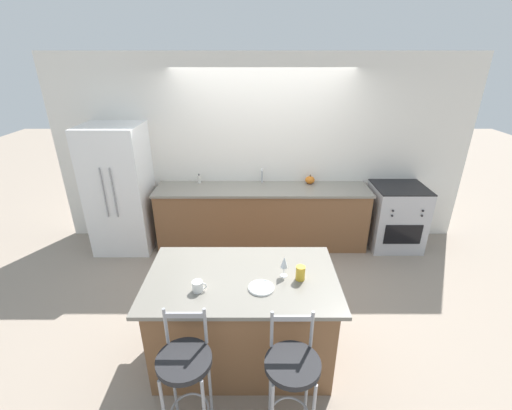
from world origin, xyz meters
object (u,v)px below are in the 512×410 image
Objects in this scene: pumpkin_decoration at (310,180)px; soap_bottle at (199,179)px; dinner_plate at (261,288)px; coffee_mug at (198,286)px; wine_glass at (284,263)px; bar_stool_near at (185,373)px; bar_stool_far at (291,377)px; tumbler_cup at (300,273)px; oven_range at (395,216)px; refrigerator at (120,189)px.

soap_bottle is at bearing 179.28° from pumpkin_decoration.
coffee_mug is (-0.51, -0.03, 0.04)m from dinner_plate.
wine_glass is at bearing 41.46° from dinner_plate.
bar_stool_near is 0.74m from bar_stool_far.
bar_stool_far is 8.44× the size of tumbler_cup.
bar_stool_near and bar_stool_far have the same top height.
bar_stool_near is 1.00× the size of bar_stool_far.
oven_range is at bearing 48.26° from dinner_plate.
bar_stool_far is at bearing -70.60° from soap_bottle.
oven_range is (3.98, 0.02, -0.44)m from refrigerator.
bar_stool_near is 8.44× the size of tumbler_cup.
refrigerator is 1.93× the size of oven_range.
tumbler_cup reaches higher than coffee_mug.
soap_bottle is (-0.37, 2.52, 0.01)m from coffee_mug.
tumbler_cup is 2.39m from pumpkin_decoration.
bar_stool_near is 0.63m from coffee_mug.
bar_stool_far is 0.81m from tumbler_cup.
oven_range is 6.65× the size of soap_bottle.
refrigerator is 3.16m from bar_stool_near.
refrigerator is 1.68× the size of bar_stool_near.
wine_glass reaches higher than oven_range.
oven_range is at bearing 0.30° from refrigerator.
bar_stool_far is 0.97m from coffee_mug.
coffee_mug is at bearing -137.84° from oven_range.
bar_stool_near is 1.13m from wine_glass.
pumpkin_decoration is at bearing 73.04° from dinner_plate.
soap_bottle is at bearing 98.40° from coffee_mug.
soap_bottle is at bearing 13.35° from refrigerator.
refrigerator is at bearing 117.04° from bar_stool_near.
coffee_mug is at bearing -169.71° from tumbler_cup.
bar_stool_far reaches higher than tumbler_cup.
wine_glass is 1.34× the size of soap_bottle.
soap_bottle is (-0.88, 2.49, 0.05)m from dinner_plate.
dinner_plate is 0.51m from coffee_mug.
bar_stool_near reaches higher than coffee_mug.
oven_range is 3.44m from coffee_mug.
refrigerator is 14.21× the size of tumbler_cup.
wine_glass is 1.49× the size of tumbler_cup.
bar_stool_far is (2.17, -2.83, -0.29)m from refrigerator.
soap_bottle is at bearing 117.16° from tumbler_cup.
oven_range reaches higher than dinner_plate.
soap_bottle reaches higher than oven_range.
bar_stool_near is 3.10m from soap_bottle.
wine_glass is (-0.01, 0.77, 0.42)m from bar_stool_far.
bar_stool_near is at bearing -112.99° from pumpkin_decoration.
wine_glass reaches higher than tumbler_cup.
bar_stool_far is 3.14m from pumpkin_decoration.
bar_stool_near reaches higher than soap_bottle.
dinner_plate is at bearing -70.51° from soap_bottle.
bar_stool_far is 3.29m from soap_bottle.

